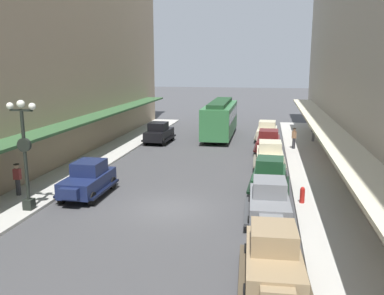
{
  "coord_description": "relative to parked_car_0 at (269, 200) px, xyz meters",
  "views": [
    {
      "loc": [
        4.5,
        -18.53,
        6.94
      ],
      "look_at": [
        0.0,
        6.0,
        1.8
      ],
      "focal_mm": 38.58,
      "sensor_mm": 36.0,
      "label": 1
    }
  ],
  "objects": [
    {
      "name": "fire_hydrant",
      "position": [
        1.62,
        2.27,
        -0.38
      ],
      "size": [
        0.24,
        0.24,
        0.82
      ],
      "color": "#B21E19",
      "rests_on": "sidewalk_right"
    },
    {
      "name": "pedestrian_2",
      "position": [
        -12.88,
        0.85,
        0.07
      ],
      "size": [
        0.36,
        0.28,
        1.67
      ],
      "color": "#2D2D33",
      "rests_on": "sidewalk_left"
    },
    {
      "name": "ground_plane",
      "position": [
        -4.73,
        0.73,
        -0.94
      ],
      "size": [
        200.0,
        200.0,
        0.0
      ],
      "primitive_type": "plane",
      "color": "#424244"
    },
    {
      "name": "lamp_post_with_clock",
      "position": [
        -11.13,
        -1.0,
        2.04
      ],
      "size": [
        1.42,
        0.44,
        5.16
      ],
      "color": "black",
      "rests_on": "sidewalk_left"
    },
    {
      "name": "parked_car_1",
      "position": [
        -0.06,
        14.41,
        0.0
      ],
      "size": [
        2.23,
        4.29,
        1.84
      ],
      "color": "#591919",
      "rests_on": "ground"
    },
    {
      "name": "sidewalk_left",
      "position": [
        -12.23,
        0.73,
        -0.87
      ],
      "size": [
        3.0,
        60.0,
        0.15
      ],
      "primitive_type": "cube",
      "color": "#B7B5AD",
      "rests_on": "ground"
    },
    {
      "name": "parked_car_0",
      "position": [
        0.0,
        0.0,
        0.0
      ],
      "size": [
        2.26,
        4.3,
        1.84
      ],
      "color": "slate",
      "rests_on": "ground"
    },
    {
      "name": "parked_car_6",
      "position": [
        -9.54,
        16.86,
        0.0
      ],
      "size": [
        2.27,
        4.31,
        1.84
      ],
      "color": "black",
      "rests_on": "ground"
    },
    {
      "name": "streetcar",
      "position": [
        -4.58,
        20.56,
        0.96
      ],
      "size": [
        2.58,
        9.62,
        3.46
      ],
      "color": "#33723F",
      "rests_on": "ground"
    },
    {
      "name": "pedestrian_1",
      "position": [
        3.82,
        19.23,
        0.05
      ],
      "size": [
        0.36,
        0.24,
        1.64
      ],
      "color": "slate",
      "rests_on": "sidewalk_right"
    },
    {
      "name": "parked_car_7",
      "position": [
        0.01,
        4.26,
        0.0
      ],
      "size": [
        2.29,
        4.31,
        1.84
      ],
      "color": "#193D23",
      "rests_on": "ground"
    },
    {
      "name": "pedestrian_0",
      "position": [
        1.95,
        15.67,
        0.07
      ],
      "size": [
        0.36,
        0.28,
        1.67
      ],
      "color": "#2D2D33",
      "rests_on": "sidewalk_right"
    },
    {
      "name": "parked_car_3",
      "position": [
        -0.18,
        19.47,
        0.0
      ],
      "size": [
        2.26,
        4.3,
        1.84
      ],
      "color": "beige",
      "rests_on": "ground"
    },
    {
      "name": "sidewalk_right",
      "position": [
        2.77,
        0.73,
        -0.87
      ],
      "size": [
        3.0,
        60.0,
        0.15
      ],
      "primitive_type": "cube",
      "color": "#B7B5AD",
      "rests_on": "ground"
    },
    {
      "name": "parked_car_4",
      "position": [
        -9.43,
        1.86,
        0.0
      ],
      "size": [
        2.14,
        4.26,
        1.84
      ],
      "color": "#19234C",
      "rests_on": "ground"
    },
    {
      "name": "parked_car_2",
      "position": [
        0.13,
        -5.46,
        0.0
      ],
      "size": [
        2.3,
        4.32,
        1.84
      ],
      "color": "#997F5B",
      "rests_on": "ground"
    },
    {
      "name": "parked_car_5",
      "position": [
        0.03,
        9.62,
        0.0
      ],
      "size": [
        2.22,
        4.29,
        1.84
      ],
      "color": "beige",
      "rests_on": "ground"
    }
  ]
}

